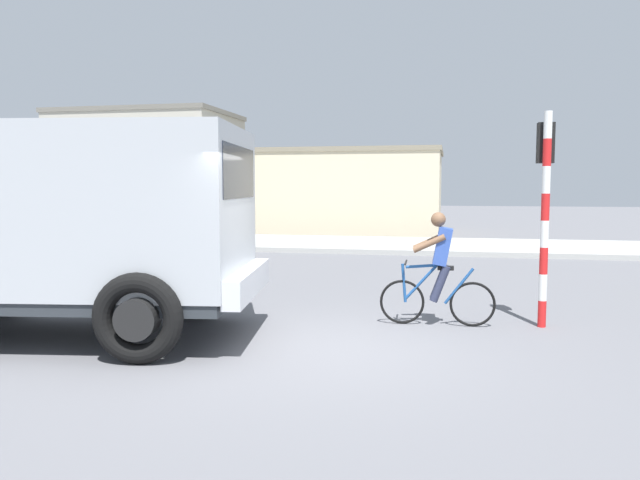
{
  "coord_description": "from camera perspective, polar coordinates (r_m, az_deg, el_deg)",
  "views": [
    {
      "loc": [
        1.53,
        -7.6,
        2.11
      ],
      "look_at": [
        -0.6,
        2.5,
        1.2
      ],
      "focal_mm": 34.43,
      "sensor_mm": 36.0,
      "label": 1
    }
  ],
  "objects": [
    {
      "name": "car_red_near",
      "position": [
        19.73,
        -19.68,
        0.98
      ],
      "size": [
        4.15,
        2.17,
        1.6
      ],
      "color": "white",
      "rests_on": "ground"
    },
    {
      "name": "building_corner_left",
      "position": [
        29.75,
        -15.54,
        6.07
      ],
      "size": [
        7.64,
        5.51,
        5.48
      ],
      "color": "#B2AD9E",
      "rests_on": "ground"
    },
    {
      "name": "ground_plane",
      "position": [
        8.03,
        0.51,
        -10.19
      ],
      "size": [
        120.0,
        120.0,
        0.0
      ],
      "primitive_type": "plane",
      "color": "slate"
    },
    {
      "name": "sidewalk_far",
      "position": [
        21.33,
        7.75,
        -0.48
      ],
      "size": [
        80.0,
        5.0,
        0.16
      ],
      "primitive_type": "cube",
      "color": "#ADADA8",
      "rests_on": "ground"
    },
    {
      "name": "truck_foreground",
      "position": [
        9.26,
        -23.25,
        1.9
      ],
      "size": [
        5.72,
        3.41,
        2.9
      ],
      "color": "#B2B7BC",
      "rests_on": "ground"
    },
    {
      "name": "building_mid_block",
      "position": [
        28.55,
        2.64,
        4.57
      ],
      "size": [
        8.55,
        6.14,
        3.76
      ],
      "color": "beige",
      "rests_on": "ground"
    },
    {
      "name": "traffic_light_pole",
      "position": [
        9.73,
        20.19,
        4.48
      ],
      "size": [
        0.24,
        0.43,
        3.2
      ],
      "color": "red",
      "rests_on": "ground"
    },
    {
      "name": "cyclist",
      "position": [
        9.42,
        10.94,
        -2.65
      ],
      "size": [
        1.73,
        0.5,
        1.72
      ],
      "color": "black",
      "rests_on": "ground"
    }
  ]
}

